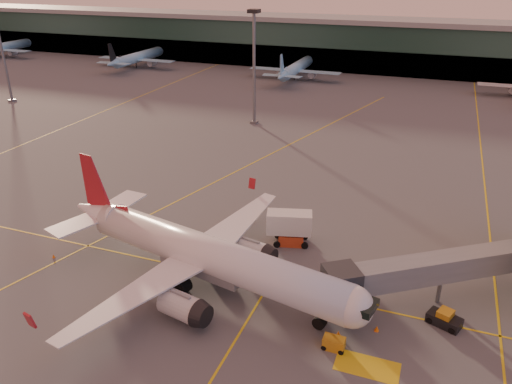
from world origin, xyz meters
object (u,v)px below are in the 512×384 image
(gpu_cart, at_px, (334,344))
(catering_truck, at_px, (290,226))
(main_airplane, at_px, (203,254))
(pushback_tug, at_px, (444,319))

(gpu_cart, bearing_deg, catering_truck, 120.72)
(gpu_cart, bearing_deg, main_airplane, 163.53)
(main_airplane, xyz_separation_m, pushback_tug, (26.71, 2.25, -3.39))
(gpu_cart, xyz_separation_m, pushback_tug, (10.02, 7.62, 0.09))
(pushback_tug, bearing_deg, catering_truck, 174.98)
(main_airplane, distance_m, pushback_tug, 27.02)
(main_airplane, relative_size, pushback_tug, 10.86)
(catering_truck, relative_size, gpu_cart, 2.87)
(main_airplane, distance_m, gpu_cart, 17.88)
(catering_truck, relative_size, pushback_tug, 1.68)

